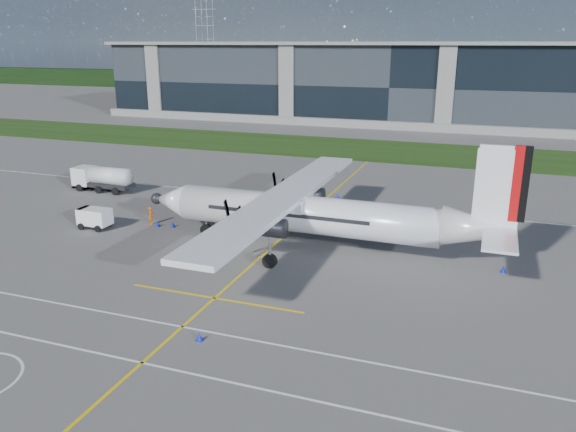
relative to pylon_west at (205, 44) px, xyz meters
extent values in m
plane|color=#585654|center=(80.00, -110.00, -15.00)|extent=(400.00, 400.00, 0.00)
cube|color=#1A380F|center=(80.00, -102.00, -14.98)|extent=(400.00, 18.00, 0.04)
cube|color=black|center=(80.00, -70.00, -7.50)|extent=(120.00, 20.00, 15.00)
cube|color=black|center=(80.00, -10.00, -12.00)|extent=(400.00, 6.00, 6.00)
cube|color=yellow|center=(83.00, -140.00, -14.99)|extent=(0.20, 70.00, 0.01)
cube|color=white|center=(80.00, -164.00, -14.99)|extent=(90.00, 0.15, 0.01)
imported|color=#F25907|center=(70.71, -144.30, -14.10)|extent=(0.68, 0.84, 1.80)
cone|color=#0A19BA|center=(84.67, -161.00, -14.75)|extent=(0.36, 0.36, 0.50)
cone|color=#0A19BA|center=(72.98, -144.39, -14.75)|extent=(0.36, 0.36, 0.50)
cone|color=#0A19BA|center=(71.65, -144.69, -14.75)|extent=(0.36, 0.36, 0.50)
cone|color=#0A19BA|center=(84.03, -130.16, -14.75)|extent=(0.36, 0.36, 0.50)
cone|color=#0A19BA|center=(100.22, -145.26, -14.75)|extent=(0.36, 0.36, 0.50)
camera|label=1|loc=(98.48, -184.88, 0.55)|focal=35.00mm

